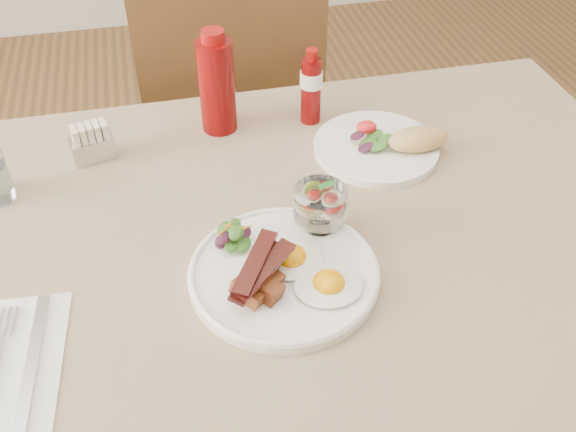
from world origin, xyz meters
name	(u,v)px	position (x,y,z in m)	size (l,w,h in m)	color
table	(289,269)	(0.00, 0.00, 0.66)	(1.33, 0.88, 0.75)	brown
chair_far	(231,126)	(0.00, 0.66, 0.52)	(0.42, 0.42, 0.93)	brown
main_plate	(284,274)	(-0.03, -0.10, 0.76)	(0.28, 0.28, 0.02)	white
fried_eggs	(310,270)	(0.00, -0.11, 0.78)	(0.17, 0.18, 0.03)	white
bacon_potato_pile	(261,278)	(-0.07, -0.13, 0.79)	(0.11, 0.12, 0.05)	brown
side_salad	(234,237)	(-0.09, -0.03, 0.78)	(0.07, 0.06, 0.03)	#285416
fruit_cup	(320,204)	(0.04, -0.02, 0.81)	(0.08, 0.08, 0.08)	white
second_plate	(386,144)	(0.22, 0.17, 0.77)	(0.24, 0.23, 0.06)	white
ketchup_bottle	(217,85)	(-0.06, 0.32, 0.85)	(0.08, 0.08, 0.20)	#620506
hot_sauce_bottle	(311,87)	(0.11, 0.30, 0.83)	(0.05, 0.05, 0.15)	#620506
sugar_caddy	(92,144)	(-0.30, 0.27, 0.78)	(0.08, 0.06, 0.07)	silver
napkin_cutlery	(15,363)	(-0.40, -0.17, 0.75)	(0.14, 0.24, 0.01)	white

